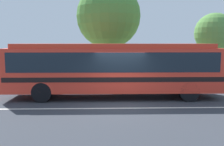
{
  "coord_description": "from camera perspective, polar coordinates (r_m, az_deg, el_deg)",
  "views": [
    {
      "loc": [
        -0.81,
        -12.47,
        2.97
      ],
      "look_at": [
        -0.36,
        1.91,
        1.3
      ],
      "focal_mm": 42.21,
      "sensor_mm": 36.0,
      "label": 1
    }
  ],
  "objects": [
    {
      "name": "ground_plane",
      "position": [
        12.84,
        1.87,
        -6.75
      ],
      "size": [
        120.0,
        120.0,
        0.0
      ],
      "primitive_type": "plane",
      "color": "#33373E"
    },
    {
      "name": "transit_bus",
      "position": [
        14.1,
        0.33,
        1.42
      ],
      "size": [
        11.26,
        2.51,
        2.91
      ],
      "color": "red",
      "rests_on": "ground_plane"
    },
    {
      "name": "pedestrian_waiting_near_sign",
      "position": [
        18.75,
        17.88,
        0.54
      ],
      "size": [
        0.46,
        0.46,
        1.66
      ],
      "color": "navy",
      "rests_on": "sidewalk_slab"
    },
    {
      "name": "bus_stop_sign",
      "position": [
        16.45,
        11.89,
        2.41
      ],
      "size": [
        0.12,
        0.44,
        2.63
      ],
      "color": "gray",
      "rests_on": "sidewalk_slab"
    },
    {
      "name": "street_tree_near_stop",
      "position": [
        18.12,
        -0.75,
        12.18
      ],
      "size": [
        4.32,
        4.32,
        6.78
      ],
      "color": "brown",
      "rests_on": "sidewalk_slab"
    },
    {
      "name": "sidewalk_slab",
      "position": [
        19.62,
        0.57,
        -1.9
      ],
      "size": [
        60.0,
        8.0,
        0.12
      ],
      "primitive_type": "cube",
      "color": "#9F9988",
      "rests_on": "ground_plane"
    },
    {
      "name": "lane_stripe_center",
      "position": [
        12.07,
        2.11,
        -7.62
      ],
      "size": [
        56.0,
        0.16,
        0.01
      ],
      "primitive_type": "cube",
      "color": "silver",
      "rests_on": "ground_plane"
    },
    {
      "name": "street_tree_mid_block",
      "position": [
        19.22,
        21.34,
        7.95
      ],
      "size": [
        2.69,
        2.69,
        4.83
      ],
      "color": "brown",
      "rests_on": "sidewalk_slab"
    }
  ]
}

